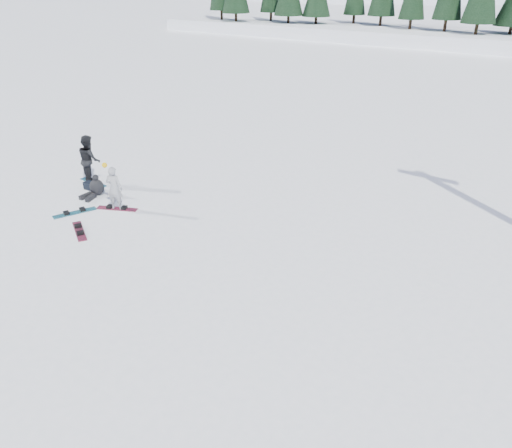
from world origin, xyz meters
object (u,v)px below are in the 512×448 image
(gear_bag, at_px, (90,186))
(snowboard_loose_a, at_px, (75,213))
(snowboarder_man, at_px, (90,160))
(snowboarder_woman, at_px, (114,188))
(snowboard_loose_b, at_px, (79,231))
(seated_rider, at_px, (96,188))

(gear_bag, distance_m, snowboard_loose_a, 2.20)
(snowboarder_man, relative_size, gear_bag, 4.41)
(snowboarder_woman, relative_size, snowboard_loose_a, 1.18)
(snowboarder_man, xyz_separation_m, snowboard_loose_b, (3.13, -3.05, -0.98))
(snowboarder_man, bearing_deg, snowboard_loose_b, 160.90)
(gear_bag, bearing_deg, snowboard_loose_b, -43.81)
(snowboard_loose_b, bearing_deg, gear_bag, 165.59)
(gear_bag, relative_size, snowboard_loose_a, 0.30)
(gear_bag, distance_m, snowboard_loose_b, 3.68)
(seated_rider, relative_size, snowboard_loose_a, 0.69)
(gear_bag, height_order, snowboard_loose_b, gear_bag)
(snowboarder_woman, xyz_separation_m, snowboarder_man, (-2.78, 1.15, 0.17))
(snowboarder_man, height_order, gear_bag, snowboarder_man)
(snowboarder_man, height_order, snowboard_loose_b, snowboarder_man)
(snowboarder_woman, relative_size, snowboard_loose_b, 1.18)
(snowboard_loose_b, bearing_deg, seated_rider, 159.84)
(snowboarder_man, distance_m, gear_bag, 1.09)
(seated_rider, relative_size, gear_bag, 2.29)
(snowboard_loose_a, bearing_deg, snowboard_loose_b, -99.50)
(seated_rider, xyz_separation_m, snowboard_loose_b, (1.95, -2.29, -0.30))
(snowboard_loose_a, height_order, snowboard_loose_b, same)
(gear_bag, bearing_deg, snowboarder_man, 133.24)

